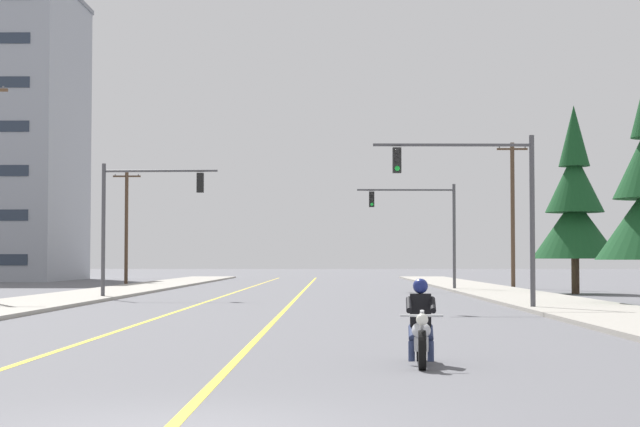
% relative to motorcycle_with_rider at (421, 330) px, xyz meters
% --- Properties ---
extents(lane_stripe_center, '(0.16, 100.00, 0.01)m').
position_rel_motorcycle_with_rider_xyz_m(lane_stripe_center, '(-3.21, 37.98, -0.58)').
color(lane_stripe_center, yellow).
rests_on(lane_stripe_center, ground).
extents(lane_stripe_left, '(0.16, 100.00, 0.01)m').
position_rel_motorcycle_with_rider_xyz_m(lane_stripe_left, '(-6.88, 37.98, -0.58)').
color(lane_stripe_left, yellow).
rests_on(lane_stripe_left, ground).
extents(sidewalk_kerb_right, '(4.40, 110.00, 0.14)m').
position_rel_motorcycle_with_rider_xyz_m(sidewalk_kerb_right, '(7.30, 32.98, -0.52)').
color(sidewalk_kerb_right, '#9E998E').
rests_on(sidewalk_kerb_right, ground).
extents(sidewalk_kerb_left, '(4.40, 110.00, 0.14)m').
position_rel_motorcycle_with_rider_xyz_m(sidewalk_kerb_left, '(-13.43, 32.98, -0.52)').
color(sidewalk_kerb_left, '#9E998E').
rests_on(sidewalk_kerb_left, ground).
extents(motorcycle_with_rider, '(0.70, 2.19, 1.46)m').
position_rel_motorcycle_with_rider_xyz_m(motorcycle_with_rider, '(0.00, 0.00, 0.00)').
color(motorcycle_with_rider, black).
rests_on(motorcycle_with_rider, ground).
extents(traffic_signal_near_right, '(5.72, 0.47, 6.20)m').
position_rel_motorcycle_with_rider_xyz_m(traffic_signal_near_right, '(3.89, 19.40, 3.56)').
color(traffic_signal_near_right, '#47474C').
rests_on(traffic_signal_near_right, ground).
extents(traffic_signal_near_left, '(5.34, 0.44, 6.20)m').
position_rel_motorcycle_with_rider_xyz_m(traffic_signal_near_left, '(-10.47, 30.23, 3.54)').
color(traffic_signal_near_left, '#47474C').
rests_on(traffic_signal_near_left, ground).
extents(traffic_signal_mid_right, '(5.73, 0.50, 6.20)m').
position_rel_motorcycle_with_rider_xyz_m(traffic_signal_mid_right, '(3.88, 43.51, 3.56)').
color(traffic_signal_mid_right, '#47474C').
rests_on(traffic_signal_mid_right, ground).
extents(utility_pole_right_far, '(1.93, 0.26, 9.16)m').
position_rel_motorcycle_with_rider_xyz_m(utility_pole_right_far, '(9.80, 48.58, 4.18)').
color(utility_pole_right_far, '#4C3828').
rests_on(utility_pole_right_far, ground).
extents(utility_pole_left_far, '(2.07, 0.26, 8.44)m').
position_rel_motorcycle_with_rider_xyz_m(utility_pole_left_far, '(-16.93, 60.81, 3.83)').
color(utility_pole_left_far, '#4C3828').
rests_on(utility_pole_left_far, ground).
extents(conifer_tree_right_verge_far, '(4.53, 4.53, 9.97)m').
position_rel_motorcycle_with_rider_xyz_m(conifer_tree_right_verge_far, '(11.25, 37.88, 3.98)').
color(conifer_tree_right_verge_far, '#423023').
rests_on(conifer_tree_right_verge_far, ground).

